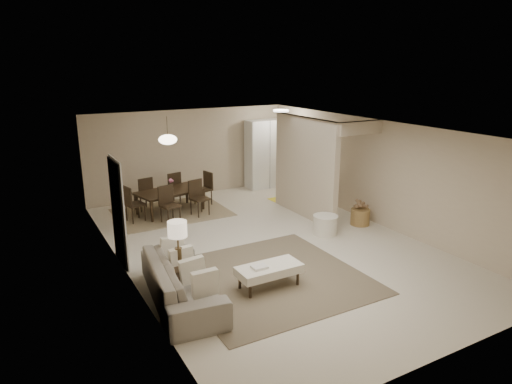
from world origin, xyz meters
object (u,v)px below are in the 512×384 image
sofa (182,281)px  wicker_basket (360,217)px  pantry_cabinet (265,154)px  side_table (180,279)px  ottoman_bench (269,270)px  round_pouf (325,225)px  dining_table (171,202)px

sofa → wicker_basket: (5.03, 1.38, -0.15)m
pantry_cabinet → side_table: size_ratio=3.95×
sofa → wicker_basket: size_ratio=5.23×
pantry_cabinet → ottoman_bench: (-3.32, -5.83, -0.72)m
pantry_cabinet → sofa: size_ratio=0.88×
side_table → round_pouf: bearing=15.2°
side_table → pantry_cabinet: bearing=48.1°
ottoman_bench → round_pouf: size_ratio=2.02×
sofa → dining_table: (1.36, 4.48, -0.05)m
side_table → round_pouf: size_ratio=0.95×
sofa → ottoman_bench: sofa is taller
sofa → side_table: sofa is taller
sofa → wicker_basket: 5.22m
side_table → round_pouf: 3.99m
pantry_cabinet → round_pouf: 4.42m
ottoman_bench → side_table: side_table is taller
sofa → side_table: bearing=-5.2°
pantry_cabinet → round_pouf: (-0.90, -4.25, -0.83)m
wicker_basket → sofa: bearing=-164.6°
round_pouf → wicker_basket: size_ratio=1.23×
side_table → wicker_basket: size_ratio=1.17×
ottoman_bench → wicker_basket: bearing=25.2°
wicker_basket → round_pouf: bearing=-174.9°
wicker_basket → dining_table: bearing=139.9°
wicker_basket → dining_table: (-3.67, 3.10, 0.10)m
pantry_cabinet → dining_table: pantry_cabinet is taller
pantry_cabinet → sofa: (-4.80, -5.53, -0.70)m
pantry_cabinet → side_table: bearing=-131.9°
dining_table → sofa: bearing=-119.5°
sofa → ottoman_bench: (1.48, -0.30, -0.02)m
round_pouf → dining_table: dining_table is taller
ottoman_bench → wicker_basket: size_ratio=2.49×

